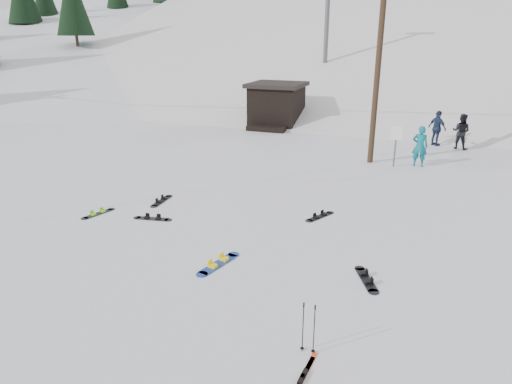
% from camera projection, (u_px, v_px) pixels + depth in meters
% --- Properties ---
extents(ground, '(200.00, 200.00, 0.00)m').
position_uv_depth(ground, '(184.00, 316.00, 9.79)').
color(ground, silver).
rests_on(ground, ground).
extents(ski_slope, '(60.00, 85.24, 65.97)m').
position_uv_depth(ski_slope, '(389.00, 171.00, 62.20)').
color(ski_slope, silver).
rests_on(ski_slope, ground).
extents(ridge_left, '(47.54, 95.03, 58.38)m').
position_uv_depth(ridge_left, '(136.00, 152.00, 67.92)').
color(ridge_left, silver).
rests_on(ridge_left, ground).
extents(treeline_left, '(20.00, 64.00, 10.00)m').
position_uv_depth(treeline_left, '(104.00, 82.00, 56.57)').
color(treeline_left, black).
rests_on(treeline_left, ground).
extents(treeline_crest, '(50.00, 6.00, 10.00)m').
position_uv_depth(treeline_crest, '(412.00, 65.00, 85.55)').
color(treeline_crest, black).
rests_on(treeline_crest, ski_slope).
extents(utility_pole, '(2.00, 0.26, 9.00)m').
position_uv_depth(utility_pole, '(379.00, 59.00, 19.90)').
color(utility_pole, '#3A2819').
rests_on(utility_pole, ground).
extents(trail_sign, '(0.50, 0.09, 1.85)m').
position_uv_depth(trail_sign, '(396.00, 139.00, 20.28)').
color(trail_sign, '#595B60').
rests_on(trail_sign, ground).
extents(lift_hut, '(3.40, 4.10, 2.75)m').
position_uv_depth(lift_hut, '(276.00, 105.00, 29.48)').
color(lift_hut, black).
rests_on(lift_hut, ground).
extents(lift_tower_near, '(2.20, 0.36, 8.00)m').
position_uv_depth(lift_tower_near, '(328.00, 4.00, 34.98)').
color(lift_tower_near, '#595B60').
rests_on(lift_tower_near, ski_slope).
extents(hero_snowboard, '(0.61, 1.57, 0.11)m').
position_uv_depth(hero_snowboard, '(218.00, 263.00, 11.95)').
color(hero_snowboard, '#18349C').
rests_on(hero_snowboard, ground).
extents(hero_skis, '(0.18, 1.51, 0.08)m').
position_uv_depth(hero_skis, '(302.00, 378.00, 7.99)').
color(hero_skis, '#E14217').
rests_on(hero_skis, ground).
extents(ski_poles, '(0.29, 0.08, 1.06)m').
position_uv_depth(ski_poles, '(309.00, 328.00, 8.50)').
color(ski_poles, black).
rests_on(ski_poles, ground).
extents(board_scatter_a, '(1.30, 0.44, 0.09)m').
position_uv_depth(board_scatter_a, '(153.00, 218.00, 14.87)').
color(board_scatter_a, black).
rests_on(board_scatter_a, ground).
extents(board_scatter_b, '(0.32, 1.37, 0.10)m').
position_uv_depth(board_scatter_b, '(161.00, 201.00, 16.43)').
color(board_scatter_b, black).
rests_on(board_scatter_b, ground).
extents(board_scatter_c, '(0.53, 1.24, 0.09)m').
position_uv_depth(board_scatter_c, '(98.00, 213.00, 15.28)').
color(board_scatter_c, black).
rests_on(board_scatter_c, ground).
extents(board_scatter_d, '(0.74, 1.28, 0.10)m').
position_uv_depth(board_scatter_d, '(366.00, 279.00, 11.20)').
color(board_scatter_d, black).
rests_on(board_scatter_d, ground).
extents(board_scatter_f, '(0.73, 1.20, 0.09)m').
position_uv_depth(board_scatter_f, '(320.00, 216.00, 15.04)').
color(board_scatter_f, black).
rests_on(board_scatter_f, ground).
extents(skier_teal, '(0.70, 0.48, 1.85)m').
position_uv_depth(skier_teal, '(420.00, 146.00, 20.51)').
color(skier_teal, '#0B6575').
rests_on(skier_teal, ground).
extents(skier_dark, '(1.07, 0.94, 1.84)m').
position_uv_depth(skier_dark, '(461.00, 131.00, 23.61)').
color(skier_dark, black).
rests_on(skier_dark, ground).
extents(skier_navy, '(1.14, 1.06, 1.88)m').
position_uv_depth(skier_navy, '(437.00, 128.00, 24.31)').
color(skier_navy, '#1C2B48').
rests_on(skier_navy, ground).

